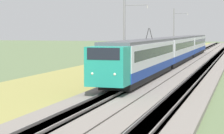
% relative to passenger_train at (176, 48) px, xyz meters
% --- Properties ---
extents(ballast_main, '(240.00, 4.40, 0.30)m').
position_rel_passenger_train_xyz_m(ballast_main, '(-8.29, 0.00, -2.18)').
color(ballast_main, gray).
rests_on(ballast_main, ground).
extents(ballast_adjacent, '(240.00, 4.40, 0.30)m').
position_rel_passenger_train_xyz_m(ballast_adjacent, '(-8.29, -4.53, -2.18)').
color(ballast_adjacent, gray).
rests_on(ballast_adjacent, ground).
extents(track_main, '(240.00, 1.57, 0.45)m').
position_rel_passenger_train_xyz_m(track_main, '(-8.29, 0.00, -2.17)').
color(track_main, '#4C4238').
rests_on(track_main, ground).
extents(track_adjacent, '(240.00, 1.57, 0.45)m').
position_rel_passenger_train_xyz_m(track_adjacent, '(-8.29, -4.53, -2.17)').
color(track_adjacent, '#4C4238').
rests_on(track_adjacent, ground).
extents(grass_verge, '(240.00, 12.31, 0.12)m').
position_rel_passenger_train_xyz_m(grass_verge, '(-8.29, 5.85, -2.27)').
color(grass_verge, '#99934C').
rests_on(grass_verge, ground).
extents(passenger_train, '(65.72, 2.83, 4.99)m').
position_rel_passenger_train_xyz_m(passenger_train, '(0.00, 0.00, 0.00)').
color(passenger_train, teal).
rests_on(passenger_train, ground).
extents(catenary_mast_mid, '(0.22, 2.56, 8.25)m').
position_rel_passenger_train_xyz_m(catenary_mast_mid, '(-16.71, 2.88, 1.94)').
color(catenary_mast_mid, slate).
rests_on(catenary_mast_mid, ground).
extents(catenary_mast_far, '(0.22, 2.56, 8.74)m').
position_rel_passenger_train_xyz_m(catenary_mast_far, '(17.36, 2.88, 2.18)').
color(catenary_mast_far, slate).
rests_on(catenary_mast_far, ground).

